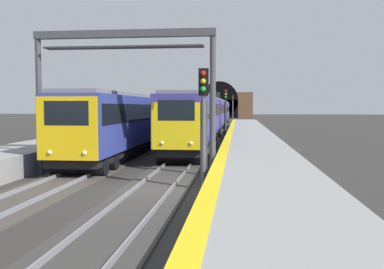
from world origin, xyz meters
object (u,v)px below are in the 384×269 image
railway_signal_mid (226,109)px  train_main_approaching (213,113)px  railway_signal_far (233,105)px  train_adjacent_platform (170,115)px  railway_signal_near (204,117)px  overhead_signal_gantry (124,66)px

railway_signal_mid → train_main_approaching: bearing=-168.9°
train_main_approaching → railway_signal_far: size_ratio=10.97×
train_main_approaching → train_adjacent_platform: bearing=-31.1°
railway_signal_near → railway_signal_mid: size_ratio=0.94×
overhead_signal_gantry → railway_signal_far: bearing=-3.2°
railway_signal_near → railway_signal_far: railway_signal_far is taller
train_main_approaching → overhead_signal_gantry: 34.19m
railway_signal_mid → railway_signal_far: railway_signal_far is taller
railway_signal_mid → overhead_signal_gantry: overhead_signal_gantry is taller
railway_signal_mid → train_adjacent_platform: bearing=-113.4°
railway_signal_near → train_main_approaching: bearing=-177.0°
railway_signal_far → railway_signal_near: bearing=0.0°
railway_signal_near → overhead_signal_gantry: (3.37, 4.09, 2.33)m
train_main_approaching → overhead_signal_gantry: (-34.00, 2.15, 2.82)m
train_adjacent_platform → railway_signal_near: 30.83m
train_adjacent_platform → railway_signal_far: 47.82m
train_adjacent_platform → railway_signal_far: bearing=172.1°
railway_signal_near → railway_signal_far: size_ratio=0.82×
railway_signal_mid → railway_signal_far: bearing=-180.0°
train_adjacent_platform → overhead_signal_gantry: overhead_signal_gantry is taller
railway_signal_mid → railway_signal_far: size_ratio=0.87×
train_main_approaching → train_adjacent_platform: 8.39m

